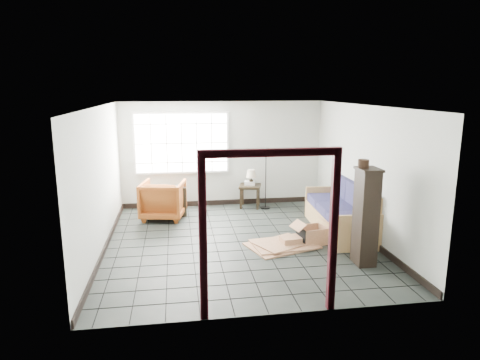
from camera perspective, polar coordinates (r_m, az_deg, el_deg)
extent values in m
plane|color=black|center=(8.37, -0.19, -8.24)|extent=(5.50, 5.50, 0.00)
cube|color=beige|center=(10.69, -2.37, 3.48)|extent=(5.00, 0.02, 2.60)
cube|color=beige|center=(5.39, 4.12, -5.38)|extent=(5.00, 0.02, 2.60)
cube|color=beige|center=(8.04, -18.12, -0.06)|extent=(0.02, 5.50, 2.60)
cube|color=beige|center=(8.72, 16.27, 1.00)|extent=(0.02, 5.50, 2.60)
cube|color=white|center=(7.85, -0.21, 9.85)|extent=(5.00, 5.50, 0.02)
cube|color=black|center=(10.93, -2.30, -2.98)|extent=(4.95, 0.03, 0.12)
cube|color=black|center=(8.37, -17.42, -8.37)|extent=(0.03, 5.45, 0.12)
cube|color=black|center=(9.03, 15.68, -6.75)|extent=(0.03, 5.45, 0.12)
cube|color=silver|center=(10.55, -7.79, 4.90)|extent=(2.32, 0.06, 1.52)
cube|color=white|center=(10.51, -7.78, 4.88)|extent=(2.20, 0.02, 1.40)
cube|color=#360C13|center=(5.40, -4.96, -8.16)|extent=(0.10, 0.08, 2.10)
cube|color=#360C13|center=(5.75, 12.33, -7.11)|extent=(0.10, 0.08, 2.10)
cube|color=#360C13|center=(5.24, 4.14, 3.68)|extent=(1.80, 0.08, 0.10)
cube|color=#A4824A|center=(9.11, 13.09, -5.53)|extent=(0.99, 2.22, 0.39)
cube|color=#A4824A|center=(8.07, 15.66, -6.88)|extent=(0.87, 0.11, 0.70)
cube|color=#A4824A|center=(10.09, 11.13, -2.80)|extent=(0.87, 0.11, 0.70)
cube|color=#A4824A|center=(9.13, 15.54, -2.99)|extent=(0.21, 2.18, 0.76)
cube|color=#191E40|center=(8.38, 14.59, -5.16)|extent=(0.82, 0.74, 0.17)
cube|color=#191E40|center=(8.42, 16.71, -3.35)|extent=(0.19, 0.70, 0.57)
cube|color=#191E40|center=(9.02, 13.04, -3.83)|extent=(0.82, 0.74, 0.17)
cube|color=#191E40|center=(9.06, 15.02, -2.16)|extent=(0.19, 0.70, 0.57)
cube|color=#191E40|center=(9.68, 11.71, -2.67)|extent=(0.82, 0.74, 0.17)
cube|color=#191E40|center=(9.72, 13.56, -1.12)|extent=(0.19, 0.70, 0.57)
imported|color=#8A3614|center=(9.85, -10.22, -2.36)|extent=(1.08, 1.03, 0.95)
cube|color=black|center=(10.59, 1.34, -0.84)|extent=(0.63, 0.63, 0.06)
cube|color=black|center=(10.47, 0.11, -2.53)|extent=(0.06, 0.06, 0.51)
cube|color=black|center=(10.44, 2.35, -2.59)|extent=(0.06, 0.06, 0.51)
cube|color=black|center=(10.87, 0.35, -1.99)|extent=(0.06, 0.06, 0.51)
cube|color=black|center=(10.83, 2.51, -2.04)|extent=(0.06, 0.06, 0.51)
cylinder|color=black|center=(10.56, 1.50, -0.32)|extent=(0.11, 0.11, 0.14)
cylinder|color=black|center=(10.53, 1.51, 0.29)|extent=(0.03, 0.03, 0.10)
cone|color=beige|center=(10.51, 1.51, 0.86)|extent=(0.28, 0.28, 0.19)
cube|color=silver|center=(10.59, 1.30, -0.40)|extent=(0.29, 0.25, 0.09)
cylinder|color=black|center=(10.60, 0.61, -0.39)|extent=(0.03, 0.06, 0.05)
cylinder|color=black|center=(10.62, 3.40, -3.70)|extent=(0.29, 0.29, 0.03)
cylinder|color=black|center=(10.45, 3.45, -0.03)|extent=(0.03, 0.03, 1.38)
cylinder|color=black|center=(10.27, 4.07, 3.86)|extent=(0.23, 0.09, 0.12)
sphere|color=black|center=(10.23, 4.64, 3.46)|extent=(0.16, 0.16, 0.12)
cube|color=black|center=(10.01, -9.81, -2.91)|extent=(0.92, 0.49, 0.68)
cube|color=black|center=(10.01, -9.81, -2.86)|extent=(0.86, 0.43, 0.03)
cube|color=black|center=(7.42, 16.42, -4.81)|extent=(0.31, 0.41, 1.63)
cube|color=black|center=(7.24, 16.81, 1.37)|extent=(0.35, 0.45, 0.04)
cylinder|color=black|center=(7.23, 16.14, 2.11)|extent=(0.23, 0.23, 0.13)
cube|color=#8D5F44|center=(8.41, 9.56, -8.23)|extent=(0.55, 0.47, 0.02)
cube|color=black|center=(8.25, 8.12, -7.46)|extent=(0.09, 0.38, 0.33)
cube|color=#8D5F44|center=(8.48, 11.04, -7.02)|extent=(0.09, 0.38, 0.33)
cube|color=#8D5F44|center=(8.20, 10.27, -7.65)|extent=(0.48, 0.11, 0.33)
cube|color=#8D5F44|center=(8.52, 8.96, -6.84)|extent=(0.48, 0.11, 0.33)
cube|color=#8D5F44|center=(8.15, 7.74, -6.04)|extent=(0.26, 0.42, 0.14)
cube|color=#8D5F44|center=(8.44, 11.50, -5.52)|extent=(0.26, 0.42, 0.14)
cube|color=#8D5F44|center=(8.18, 5.61, -8.70)|extent=(1.45, 1.22, 0.03)
cube|color=#8D5F44|center=(8.17, 5.61, -8.53)|extent=(1.17, 0.93, 0.03)
cube|color=#8D5F44|center=(8.16, 5.62, -8.36)|extent=(1.13, 1.02, 0.03)
cube|color=#8D5F44|center=(8.17, 6.76, -7.89)|extent=(0.40, 0.34, 0.10)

